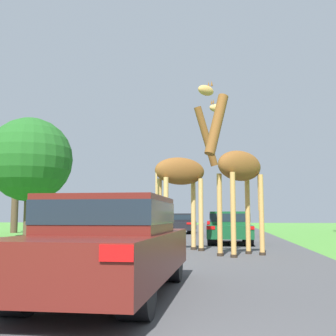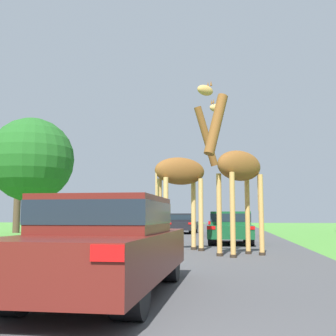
# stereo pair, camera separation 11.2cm
# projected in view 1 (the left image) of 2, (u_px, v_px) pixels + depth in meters

# --- Properties ---
(road) EXTENTS (7.30, 120.00, 0.00)m
(road) POSITION_uv_depth(u_px,v_px,m) (217.00, 232.00, 31.16)
(road) COLOR #424244
(road) RESTS_ON ground
(giraffe_near_road) EXTENTS (2.51, 1.79, 5.37)m
(giraffe_near_road) POSITION_uv_depth(u_px,v_px,m) (183.00, 174.00, 14.45)
(giraffe_near_road) COLOR tan
(giraffe_near_road) RESTS_ON ground
(giraffe_companion) EXTENTS (2.07, 2.06, 5.07)m
(giraffe_companion) POSITION_uv_depth(u_px,v_px,m) (236.00, 167.00, 12.58)
(giraffe_companion) COLOR tan
(giraffe_companion) RESTS_ON ground
(car_lead_maroon) EXTENTS (1.78, 4.75, 1.44)m
(car_lead_maroon) POSITION_uv_depth(u_px,v_px,m) (111.00, 242.00, 6.22)
(car_lead_maroon) COLOR #561914
(car_lead_maroon) RESTS_ON ground
(car_queue_right) EXTENTS (1.81, 3.95, 1.36)m
(car_queue_right) POSITION_uv_depth(u_px,v_px,m) (230.00, 227.00, 17.93)
(car_queue_right) COLOR #144C28
(car_queue_right) RESTS_ON ground
(car_queue_left) EXTENTS (1.88, 4.28, 1.38)m
(car_queue_left) POSITION_uv_depth(u_px,v_px,m) (225.00, 224.00, 25.16)
(car_queue_left) COLOR maroon
(car_queue_left) RESTS_ON ground
(car_far_ahead) EXTENTS (1.72, 4.37, 1.37)m
(car_far_ahead) POSITION_uv_depth(u_px,v_px,m) (182.00, 223.00, 29.37)
(car_far_ahead) COLOR black
(car_far_ahead) RESTS_ON ground
(tree_centre_back) EXTENTS (3.91, 3.91, 7.79)m
(tree_centre_back) POSITION_uv_depth(u_px,v_px,m) (17.00, 153.00, 30.66)
(tree_centre_back) COLOR #4C3828
(tree_centre_back) RESTS_ON ground
(tree_far_right) EXTENTS (4.80, 4.80, 6.79)m
(tree_far_right) POSITION_uv_depth(u_px,v_px,m) (30.00, 160.00, 24.01)
(tree_far_right) COLOR #4C3828
(tree_far_right) RESTS_ON ground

